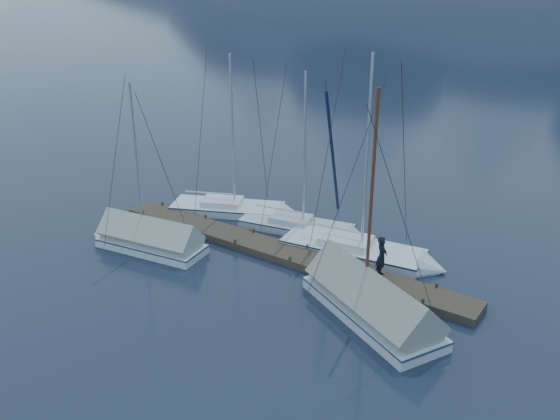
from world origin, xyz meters
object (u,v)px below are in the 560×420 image
(sailboat_open_mid, at_px, (312,230))
(sailboat_open_left, at_px, (244,210))
(sailboat_covered_near, at_px, (362,299))
(sailboat_covered_far, at_px, (143,240))
(person, at_px, (382,257))
(sailboat_open_right, at_px, (372,255))

(sailboat_open_mid, bearing_deg, sailboat_open_left, 179.86)
(sailboat_open_left, height_order, sailboat_covered_near, sailboat_covered_near)
(sailboat_covered_far, bearing_deg, sailboat_open_left, 77.34)
(sailboat_open_mid, height_order, person, sailboat_open_mid)
(sailboat_covered_near, distance_m, sailboat_covered_far, 10.76)
(sailboat_open_left, height_order, sailboat_open_mid, sailboat_open_left)
(sailboat_open_left, relative_size, sailboat_covered_far, 1.07)
(sailboat_open_left, bearing_deg, sailboat_covered_near, -27.14)
(sailboat_open_right, distance_m, sailboat_covered_far, 10.44)
(sailboat_open_left, bearing_deg, person, -15.98)
(sailboat_open_left, xyz_separation_m, sailboat_open_mid, (4.19, -0.01, -0.01))
(sailboat_open_left, relative_size, sailboat_covered_near, 0.96)
(sailboat_open_right, xyz_separation_m, sailboat_covered_far, (-9.14, -5.03, 0.24))
(sailboat_open_right, height_order, person, sailboat_open_right)
(sailboat_open_right, relative_size, person, 5.62)
(sailboat_open_left, height_order, sailboat_covered_far, sailboat_open_left)
(person, bearing_deg, sailboat_covered_near, 175.88)
(sailboat_open_mid, bearing_deg, sailboat_open_right, -12.23)
(sailboat_open_left, distance_m, sailboat_covered_near, 10.57)
(sailboat_open_mid, xyz_separation_m, sailboat_open_right, (3.65, -0.79, 0.02))
(sailboat_open_right, bearing_deg, sailboat_covered_near, -68.71)
(sailboat_covered_near, height_order, sailboat_covered_far, sailboat_covered_near)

